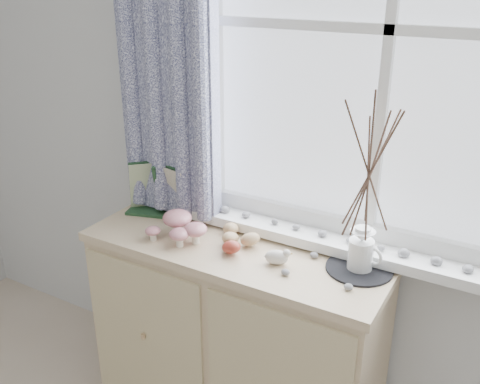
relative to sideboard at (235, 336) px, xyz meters
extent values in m
cube|color=silver|center=(0.15, 0.25, 0.87)|extent=(4.00, 0.04, 2.60)
cube|color=white|center=(0.45, 0.25, 1.22)|extent=(1.30, 0.01, 1.40)
cube|color=white|center=(0.45, 0.17, 0.45)|extent=(1.45, 0.16, 0.04)
cube|color=#0B0D3E|center=(-0.37, 0.12, 1.25)|extent=(0.44, 0.06, 1.61)
cube|color=#C6B48A|center=(0.00, 0.01, -0.02)|extent=(1.17, 0.43, 0.81)
cube|color=#C6B48A|center=(0.00, 0.01, 0.41)|extent=(1.20, 0.45, 0.03)
cube|color=beige|center=(-0.29, -0.22, -0.02)|extent=(0.55, 0.01, 0.75)
cylinder|color=white|center=(-0.24, -0.04, 0.46)|extent=(0.03, 0.03, 0.07)
ellipsoid|color=#A40516|center=(-0.24, -0.04, 0.50)|extent=(0.12, 0.12, 0.06)
cylinder|color=white|center=(-0.18, -0.11, 0.45)|extent=(0.03, 0.03, 0.05)
ellipsoid|color=#A40516|center=(-0.18, -0.11, 0.48)|extent=(0.08, 0.08, 0.04)
cylinder|color=white|center=(-0.30, -0.12, 0.44)|extent=(0.03, 0.03, 0.04)
ellipsoid|color=#A40516|center=(-0.30, -0.12, 0.46)|extent=(0.06, 0.06, 0.03)
cylinder|color=white|center=(-0.14, -0.06, 0.45)|extent=(0.03, 0.03, 0.06)
ellipsoid|color=#A40516|center=(-0.14, -0.06, 0.48)|extent=(0.09, 0.09, 0.05)
ellipsoid|color=tan|center=(-0.02, 0.00, 0.45)|extent=(0.06, 0.05, 0.08)
ellipsoid|color=tan|center=(-0.06, 0.07, 0.45)|extent=(0.06, 0.05, 0.08)
ellipsoid|color=maroon|center=(0.02, -0.06, 0.45)|extent=(0.06, 0.05, 0.08)
ellipsoid|color=tan|center=(0.05, 0.03, 0.45)|extent=(0.06, 0.05, 0.08)
cylinder|color=black|center=(0.47, 0.07, 0.43)|extent=(0.24, 0.24, 0.01)
cylinder|color=white|center=(0.47, 0.07, 0.49)|extent=(0.12, 0.12, 0.11)
cone|color=white|center=(0.47, 0.07, 0.56)|extent=(0.09, 0.09, 0.04)
cylinder|color=white|center=(0.47, 0.07, 0.58)|extent=(0.05, 0.05, 0.02)
torus|color=white|center=(0.52, 0.07, 0.49)|extent=(0.07, 0.04, 0.07)
ellipsoid|color=gray|center=(0.26, -0.09, 0.43)|extent=(0.03, 0.03, 0.02)
ellipsoid|color=gray|center=(0.30, 0.07, 0.43)|extent=(0.03, 0.03, 0.02)
ellipsoid|color=gray|center=(0.48, -0.07, 0.43)|extent=(0.03, 0.03, 0.02)
ellipsoid|color=gray|center=(0.18, 0.11, 0.43)|extent=(0.03, 0.03, 0.02)
camera|label=1|loc=(0.92, -1.55, 1.41)|focal=40.00mm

